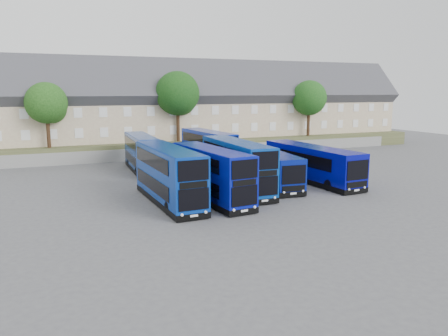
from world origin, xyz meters
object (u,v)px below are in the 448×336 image
tree_east (310,99)px  tree_far (316,96)px  dd_front_mid (211,175)px  coach_east_a (267,168)px  tree_west (48,105)px  tree_mid (178,95)px  dd_front_left (169,176)px

tree_east → tree_far: size_ratio=0.94×
dd_front_mid → tree_far: tree_far is taller
dd_front_mid → coach_east_a: (7.00, 3.70, -0.48)m
dd_front_mid → coach_east_a: dd_front_mid is taller
tree_west → tree_mid: 16.04m
tree_east → tree_far: (6.00, 7.00, 0.34)m
dd_front_left → tree_east: size_ratio=1.34×
coach_east_a → tree_mid: (-2.34, 20.29, 6.52)m
tree_west → tree_far: size_ratio=0.88×
dd_front_mid → tree_east: size_ratio=1.30×
dd_front_mid → tree_west: 26.56m
dd_front_mid → tree_east: bearing=38.1°
tree_east → tree_far: bearing=49.4°
coach_east_a → tree_far: size_ratio=1.36×
dd_front_mid → tree_west: bearing=110.2°
tree_east → tree_west: bearing=-180.0°
dd_front_left → tree_west: tree_west is taller
dd_front_mid → dd_front_left: bearing=167.3°
coach_east_a → tree_far: tree_far is taller
tree_far → tree_west: bearing=-170.5°
coach_east_a → dd_front_mid: bearing=-146.2°
dd_front_left → tree_mid: 25.59m
tree_west → tree_east: (36.00, 0.00, 0.34)m
tree_west → tree_mid: tree_mid is taller
dd_front_left → tree_mid: (8.00, 23.57, 5.94)m
dd_front_mid → tree_mid: (4.66, 23.99, 6.03)m
dd_front_mid → tree_east: tree_east is taller
dd_front_mid → tree_west: (-11.34, 23.49, 5.02)m
dd_front_mid → tree_far: (30.66, 30.49, 5.69)m
tree_east → tree_far: 9.23m
coach_east_a → tree_far: bearing=54.5°
dd_front_mid → tree_far: size_ratio=1.22×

